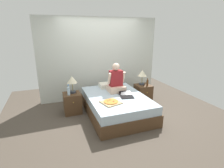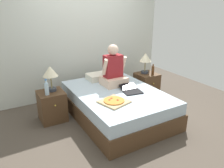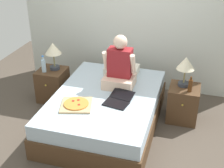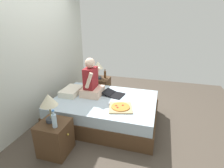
{
  "view_description": "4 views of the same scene",
  "coord_description": "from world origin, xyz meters",
  "px_view_note": "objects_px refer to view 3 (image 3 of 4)",
  "views": [
    {
      "loc": [
        -1.55,
        -3.9,
        2.11
      ],
      "look_at": [
        -0.1,
        0.04,
        0.82
      ],
      "focal_mm": 28.0,
      "sensor_mm": 36.0,
      "label": 1
    },
    {
      "loc": [
        -1.89,
        -3.11,
        1.99
      ],
      "look_at": [
        -0.12,
        -0.05,
        0.68
      ],
      "focal_mm": 35.0,
      "sensor_mm": 36.0,
      "label": 2
    },
    {
      "loc": [
        1.15,
        -3.64,
        2.69
      ],
      "look_at": [
        0.12,
        -0.09,
        0.74
      ],
      "focal_mm": 50.0,
      "sensor_mm": 36.0,
      "label": 3
    },
    {
      "loc": [
        -2.96,
        -1.01,
        2.03
      ],
      "look_at": [
        -0.01,
        -0.15,
        0.84
      ],
      "focal_mm": 28.0,
      "sensor_mm": 36.0,
      "label": 4
    }
  ],
  "objects_px": {
    "water_bottle": "(44,65)",
    "lamp_on_right_nightstand": "(186,65)",
    "nightstand_right": "(183,103)",
    "lamp_on_left_nightstand": "(53,50)",
    "person_seated": "(120,68)",
    "pizza_box": "(76,105)",
    "beer_bottle": "(190,85)",
    "nightstand_left": "(53,85)",
    "bed": "(106,110)",
    "laptop": "(118,101)"
  },
  "relations": [
    {
      "from": "water_bottle",
      "to": "nightstand_right",
      "type": "relative_size",
      "value": 0.51
    },
    {
      "from": "lamp_on_left_nightstand",
      "to": "water_bottle",
      "type": "relative_size",
      "value": 1.63
    },
    {
      "from": "person_seated",
      "to": "laptop",
      "type": "bearing_deg",
      "value": -77.31
    },
    {
      "from": "beer_bottle",
      "to": "pizza_box",
      "type": "bearing_deg",
      "value": -151.91
    },
    {
      "from": "nightstand_right",
      "to": "laptop",
      "type": "bearing_deg",
      "value": -144.16
    },
    {
      "from": "water_bottle",
      "to": "lamp_on_right_nightstand",
      "type": "xyz_separation_m",
      "value": [
        2.18,
        0.14,
        0.22
      ]
    },
    {
      "from": "bed",
      "to": "lamp_on_left_nightstand",
      "type": "distance_m",
      "value": 1.3
    },
    {
      "from": "water_bottle",
      "to": "laptop",
      "type": "bearing_deg",
      "value": -20.78
    },
    {
      "from": "bed",
      "to": "pizza_box",
      "type": "bearing_deg",
      "value": -126.08
    },
    {
      "from": "bed",
      "to": "nightstand_right",
      "type": "distance_m",
      "value": 1.16
    },
    {
      "from": "bed",
      "to": "pizza_box",
      "type": "relative_size",
      "value": 4.18
    },
    {
      "from": "laptop",
      "to": "water_bottle",
      "type": "bearing_deg",
      "value": 159.22
    },
    {
      "from": "nightstand_right",
      "to": "lamp_on_right_nightstand",
      "type": "bearing_deg",
      "value": 120.93
    },
    {
      "from": "nightstand_right",
      "to": "beer_bottle",
      "type": "relative_size",
      "value": 2.34
    },
    {
      "from": "lamp_on_left_nightstand",
      "to": "laptop",
      "type": "relative_size",
      "value": 0.97
    },
    {
      "from": "lamp_on_right_nightstand",
      "to": "pizza_box",
      "type": "bearing_deg",
      "value": -145.48
    },
    {
      "from": "nightstand_right",
      "to": "beer_bottle",
      "type": "bearing_deg",
      "value": -54.99
    },
    {
      "from": "lamp_on_left_nightstand",
      "to": "nightstand_right",
      "type": "xyz_separation_m",
      "value": [
        2.09,
        -0.05,
        -0.6
      ]
    },
    {
      "from": "nightstand_left",
      "to": "beer_bottle",
      "type": "height_order",
      "value": "beer_bottle"
    },
    {
      "from": "bed",
      "to": "nightstand_right",
      "type": "height_order",
      "value": "nightstand_right"
    },
    {
      "from": "lamp_on_left_nightstand",
      "to": "lamp_on_right_nightstand",
      "type": "xyz_separation_m",
      "value": [
        2.06,
        0.0,
        0.0
      ]
    },
    {
      "from": "bed",
      "to": "beer_bottle",
      "type": "xyz_separation_m",
      "value": [
        1.13,
        0.37,
        0.39
      ]
    },
    {
      "from": "water_bottle",
      "to": "lamp_on_right_nightstand",
      "type": "height_order",
      "value": "lamp_on_right_nightstand"
    },
    {
      "from": "nightstand_left",
      "to": "lamp_on_left_nightstand",
      "type": "relative_size",
      "value": 1.2
    },
    {
      "from": "lamp_on_right_nightstand",
      "to": "pizza_box",
      "type": "relative_size",
      "value": 0.92
    },
    {
      "from": "nightstand_right",
      "to": "laptop",
      "type": "relative_size",
      "value": 1.16
    },
    {
      "from": "beer_bottle",
      "to": "person_seated",
      "type": "relative_size",
      "value": 0.29
    },
    {
      "from": "nightstand_right",
      "to": "person_seated",
      "type": "relative_size",
      "value": 0.69
    },
    {
      "from": "nightstand_left",
      "to": "beer_bottle",
      "type": "distance_m",
      "value": 2.23
    },
    {
      "from": "nightstand_left",
      "to": "beer_bottle",
      "type": "relative_size",
      "value": 2.34
    },
    {
      "from": "nightstand_left",
      "to": "water_bottle",
      "type": "height_order",
      "value": "water_bottle"
    },
    {
      "from": "lamp_on_left_nightstand",
      "to": "nightstand_right",
      "type": "distance_m",
      "value": 2.17
    },
    {
      "from": "bed",
      "to": "nightstand_left",
      "type": "distance_m",
      "value": 1.16
    },
    {
      "from": "bed",
      "to": "lamp_on_left_nightstand",
      "type": "bearing_deg",
      "value": 153.27
    },
    {
      "from": "lamp_on_left_nightstand",
      "to": "laptop",
      "type": "bearing_deg",
      "value": -27.86
    },
    {
      "from": "nightstand_left",
      "to": "laptop",
      "type": "distance_m",
      "value": 1.44
    },
    {
      "from": "lamp_on_right_nightstand",
      "to": "person_seated",
      "type": "bearing_deg",
      "value": -167.87
    },
    {
      "from": "pizza_box",
      "to": "beer_bottle",
      "type": "bearing_deg",
      "value": 28.09
    },
    {
      "from": "lamp_on_left_nightstand",
      "to": "beer_bottle",
      "type": "bearing_deg",
      "value": -3.98
    },
    {
      "from": "person_seated",
      "to": "pizza_box",
      "type": "bearing_deg",
      "value": -119.59
    },
    {
      "from": "bed",
      "to": "nightstand_right",
      "type": "bearing_deg",
      "value": 23.63
    },
    {
      "from": "nightstand_left",
      "to": "lamp_on_right_nightstand",
      "type": "xyz_separation_m",
      "value": [
        2.1,
        0.05,
        0.6
      ]
    },
    {
      "from": "lamp_on_left_nightstand",
      "to": "pizza_box",
      "type": "bearing_deg",
      "value": -50.9
    },
    {
      "from": "nightstand_left",
      "to": "pizza_box",
      "type": "distance_m",
      "value": 1.18
    },
    {
      "from": "bed",
      "to": "water_bottle",
      "type": "bearing_deg",
      "value": 161.83
    },
    {
      "from": "lamp_on_right_nightstand",
      "to": "laptop",
      "type": "height_order",
      "value": "lamp_on_right_nightstand"
    },
    {
      "from": "lamp_on_left_nightstand",
      "to": "pizza_box",
      "type": "relative_size",
      "value": 0.92
    },
    {
      "from": "beer_bottle",
      "to": "laptop",
      "type": "height_order",
      "value": "beer_bottle"
    },
    {
      "from": "person_seated",
      "to": "beer_bottle",
      "type": "bearing_deg",
      "value": 2.63
    },
    {
      "from": "person_seated",
      "to": "laptop",
      "type": "relative_size",
      "value": 1.68
    }
  ]
}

